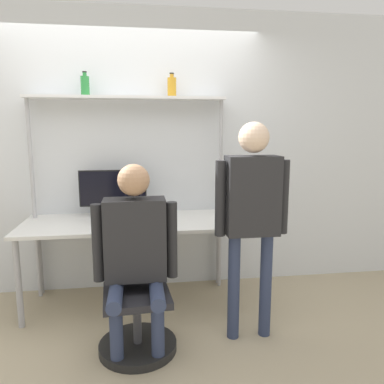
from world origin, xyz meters
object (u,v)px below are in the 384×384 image
(bottle_green, at_px, (85,85))
(person_standing, at_px, (252,204))
(cell_phone, at_px, (165,226))
(person_seated, at_px, (135,245))
(monitor, at_px, (113,191))
(office_chair, at_px, (137,312))
(bottle_amber, at_px, (172,87))
(laptop, at_px, (137,218))

(bottle_green, bearing_deg, person_standing, -36.94)
(cell_phone, distance_m, person_seated, 0.61)
(person_standing, bearing_deg, monitor, 139.43)
(office_chair, xyz_separation_m, person_seated, (0.00, -0.04, 0.52))
(cell_phone, height_order, bottle_amber, bottle_amber)
(monitor, bearing_deg, office_chair, -77.82)
(person_seated, bearing_deg, person_standing, 5.06)
(monitor, distance_m, cell_phone, 0.66)
(laptop, height_order, person_seated, person_seated)
(person_seated, bearing_deg, bottle_green, 112.17)
(laptop, distance_m, office_chair, 0.79)
(cell_phone, height_order, bottle_green, bottle_green)
(bottle_green, bearing_deg, office_chair, -67.08)
(person_seated, xyz_separation_m, bottle_green, (-0.42, 1.03, 1.17))
(monitor, distance_m, person_standing, 1.39)
(laptop, distance_m, person_standing, 1.02)
(person_seated, height_order, bottle_amber, bottle_amber)
(office_chair, distance_m, bottle_amber, 1.99)
(laptop, relative_size, bottle_green, 1.38)
(person_standing, relative_size, bottle_green, 7.71)
(office_chair, height_order, bottle_green, bottle_green)
(person_seated, distance_m, bottle_green, 1.61)
(person_standing, bearing_deg, office_chair, -177.96)
(laptop, bearing_deg, cell_phone, -11.04)
(office_chair, relative_size, bottle_green, 4.24)
(office_chair, bearing_deg, person_standing, 2.04)
(person_seated, bearing_deg, bottle_amber, 70.94)
(person_standing, xyz_separation_m, bottle_green, (-1.27, 0.95, 0.92))
(bottle_amber, bearing_deg, monitor, -174.69)
(person_seated, xyz_separation_m, bottle_amber, (0.36, 1.03, 1.17))
(monitor, xyz_separation_m, person_standing, (1.05, -0.90, 0.03))
(person_seated, distance_m, person_standing, 0.89)
(monitor, height_order, person_standing, person_standing)
(laptop, bearing_deg, bottle_green, 135.38)
(monitor, height_order, bottle_amber, bottle_amber)
(monitor, xyz_separation_m, person_seated, (0.20, -0.98, -0.22))
(cell_phone, bearing_deg, bottle_amber, 76.72)
(person_standing, relative_size, bottle_amber, 7.64)
(laptop, height_order, bottle_green, bottle_green)
(cell_phone, bearing_deg, bottle_green, 144.80)
(cell_phone, bearing_deg, monitor, 137.16)
(bottle_amber, bearing_deg, laptop, -129.37)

